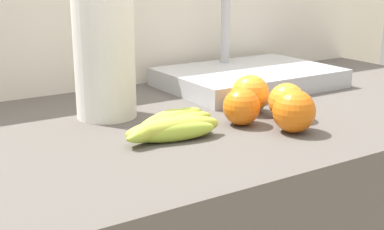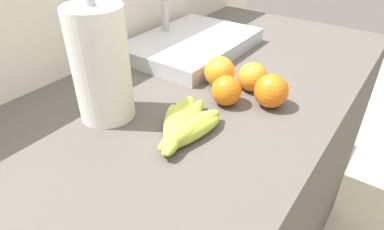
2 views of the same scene
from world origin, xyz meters
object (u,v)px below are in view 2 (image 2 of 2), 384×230
at_px(orange_right, 226,91).
at_px(paper_towel_roll, 101,65).
at_px(orange_center, 220,72).
at_px(banana_bunch, 183,127).
at_px(orange_front, 253,77).
at_px(sink_basin, 191,43).
at_px(orange_far_right, 271,91).

relative_size(orange_right, paper_towel_roll, 0.26).
xyz_separation_m(orange_right, orange_center, (0.07, 0.06, 0.00)).
height_order(banana_bunch, orange_front, orange_front).
xyz_separation_m(orange_center, orange_front, (0.03, -0.08, -0.00)).
xyz_separation_m(orange_right, orange_front, (0.10, -0.02, 0.00)).
bearing_deg(orange_right, banana_bunch, 176.74).
height_order(orange_front, sink_basin, sink_basin).
bearing_deg(orange_right, sink_basin, 49.35).
height_order(orange_right, orange_far_right, orange_far_right).
bearing_deg(orange_front, orange_center, 109.27).
xyz_separation_m(orange_far_right, orange_center, (0.02, 0.15, -0.00)).
distance_m(orange_far_right, orange_front, 0.08).
height_order(orange_far_right, orange_center, same).
bearing_deg(paper_towel_roll, orange_front, -36.02).
bearing_deg(orange_front, orange_far_right, -123.26).
distance_m(banana_bunch, sink_basin, 0.46).
distance_m(orange_right, paper_towel_roll, 0.29).
bearing_deg(orange_right, orange_far_right, -59.55).
relative_size(banana_bunch, sink_basin, 0.51).
height_order(orange_far_right, sink_basin, sink_basin).
xyz_separation_m(orange_right, sink_basin, (0.23, 0.26, -0.01)).
relative_size(orange_far_right, orange_center, 1.00).
bearing_deg(orange_front, banana_bunch, 173.76).
height_order(orange_right, sink_basin, sink_basin).
xyz_separation_m(orange_right, paper_towel_roll, (-0.20, 0.20, 0.09)).
xyz_separation_m(banana_bunch, orange_far_right, (0.21, -0.10, 0.02)).
distance_m(paper_towel_roll, sink_basin, 0.44).
xyz_separation_m(orange_center, paper_towel_roll, (-0.27, 0.13, 0.08)).
xyz_separation_m(orange_center, sink_basin, (0.15, 0.20, -0.02)).
height_order(orange_far_right, orange_front, orange_far_right).
bearing_deg(orange_center, orange_front, -70.73).
height_order(banana_bunch, sink_basin, sink_basin).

